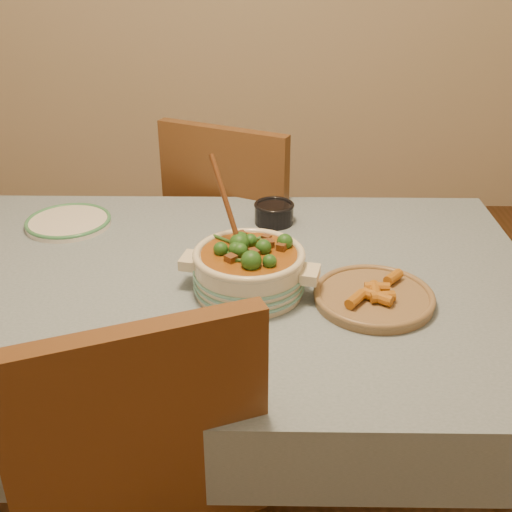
{
  "coord_description": "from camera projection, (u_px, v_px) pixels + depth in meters",
  "views": [
    {
      "loc": [
        0.15,
        -1.4,
        1.55
      ],
      "look_at": [
        0.13,
        -0.05,
        0.85
      ],
      "focal_mm": 45.0,
      "sensor_mm": 36.0,
      "label": 1
    }
  ],
  "objects": [
    {
      "name": "stew_casserole",
      "position": [
        249.0,
        267.0,
        1.52
      ],
      "size": [
        0.34,
        0.31,
        0.32
      ],
      "rotation": [
        0.0,
        0.0,
        -0.22
      ],
      "color": "beige",
      "rests_on": "dining_table"
    },
    {
      "name": "white_plate",
      "position": [
        68.0,
        222.0,
        1.89
      ],
      "size": [
        0.28,
        0.28,
        0.02
      ],
      "rotation": [
        0.0,
        0.0,
        0.15
      ],
      "color": "white",
      "rests_on": "dining_table"
    },
    {
      "name": "floor",
      "position": [
        215.0,
        494.0,
        1.96
      ],
      "size": [
        4.5,
        4.5,
        0.0
      ],
      "primitive_type": "plane",
      "color": "#4E3016",
      "rests_on": "ground"
    },
    {
      "name": "fried_plate",
      "position": [
        374.0,
        295.0,
        1.5
      ],
      "size": [
        0.29,
        0.29,
        0.05
      ],
      "rotation": [
        0.0,
        0.0,
        -0.06
      ],
      "color": "#8A6E4C",
      "rests_on": "dining_table"
    },
    {
      "name": "chair_far",
      "position": [
        240.0,
        233.0,
        2.31
      ],
      "size": [
        0.6,
        0.6,
        0.97
      ],
      "rotation": [
        0.0,
        0.0,
        2.71
      ],
      "color": "brown",
      "rests_on": "floor"
    },
    {
      "name": "dining_table",
      "position": [
        208.0,
        310.0,
        1.65
      ],
      "size": [
        1.68,
        1.08,
        0.76
      ],
      "color": "brown",
      "rests_on": "floor"
    },
    {
      "name": "condiment_bowl",
      "position": [
        274.0,
        212.0,
        1.89
      ],
      "size": [
        0.15,
        0.15,
        0.06
      ],
      "rotation": [
        0.0,
        0.0,
        0.4
      ],
      "color": "black",
      "rests_on": "dining_table"
    }
  ]
}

